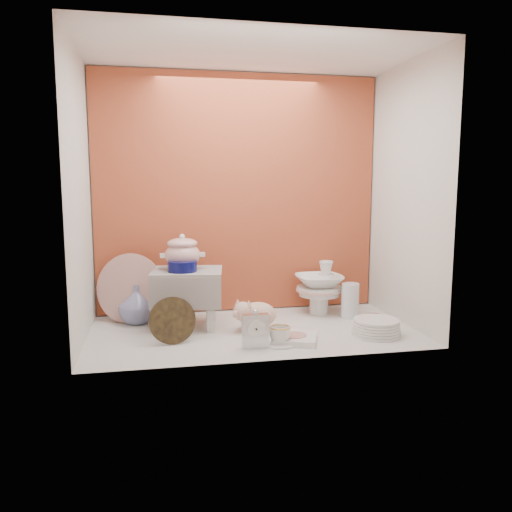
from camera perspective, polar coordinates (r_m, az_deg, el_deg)
The scene contains 17 objects.
ground at distance 2.92m, azimuth -0.31°, elevation -8.25°, with size 1.80×1.80×0.00m, color silver.
niche_shell at distance 2.98m, azimuth -0.99°, elevation 10.18°, with size 1.86×1.03×1.53m.
step_stool at distance 2.98m, azimuth -7.57°, elevation -4.68°, with size 0.39×0.34×0.33m, color silver, non-canonical shape.
soup_tureen at distance 2.97m, azimuth -8.15°, elevation 0.51°, with size 0.24×0.24×0.20m, color white, non-canonical shape.
cobalt_bowl at distance 2.90m, azimuth -8.15°, elevation -1.11°, with size 0.16×0.16×0.06m, color #090C49.
floral_platter at distance 3.14m, azimuth -13.81°, elevation -3.48°, with size 0.41×0.11×0.41m, color beige, non-canonical shape.
blue_white_vase at distance 3.12m, azimuth -13.07°, elevation -5.27°, with size 0.21×0.21×0.22m, color silver.
lacquer_tray at distance 2.70m, azimuth -9.24°, elevation -7.06°, with size 0.25×0.06×0.24m, color black, non-canonical shape.
mantel_clock at distance 2.60m, azimuth -0.07°, elevation -8.09°, with size 0.13×0.05×0.19m, color silver.
plush_pig at distance 2.93m, azimuth 0.14°, elevation -6.50°, with size 0.28×0.19×0.17m, color #D7AB98.
teacup_saucer at distance 2.68m, azimuth 2.66°, elevation -9.66°, with size 0.17×0.17×0.01m, color white.
gold_rim_teacup at distance 2.66m, azimuth 2.67°, elevation -8.64°, with size 0.11×0.11×0.09m, color white.
lattice_dish at distance 2.74m, azimuth 4.29°, elevation -9.07°, with size 0.23×0.23×0.03m, color white.
dinner_plate_stack at distance 2.90m, azimuth 13.16°, elevation -7.67°, with size 0.27×0.27×0.09m, color white.
crystal_bowl at distance 3.09m, azimuth 13.03°, elevation -7.03°, with size 0.17×0.17×0.05m, color silver.
clear_glass_vase at distance 3.22m, azimuth 10.36°, elevation -4.88°, with size 0.11×0.11×0.21m, color silver.
porcelain_tower at distance 3.27m, azimuth 7.00°, elevation -3.47°, with size 0.29×0.29×0.34m, color white, non-canonical shape.
Camera 1 is at (-0.53, -2.75, 0.83)m, focal length 36.15 mm.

